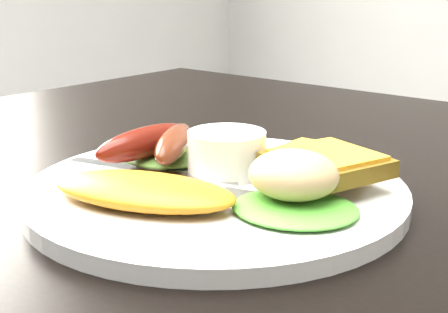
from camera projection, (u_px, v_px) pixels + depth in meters
dining_table at (383, 218)px, 0.50m from camera, size 1.20×0.80×0.04m
plate at (216, 191)px, 0.48m from camera, size 0.29×0.29×0.01m
lettuce_left at (167, 153)px, 0.55m from camera, size 0.11×0.10×0.01m
lettuce_right at (295, 208)px, 0.42m from camera, size 0.11×0.10×0.01m
omelette at (143, 191)px, 0.44m from camera, size 0.15×0.11×0.02m
sausage_a at (145, 142)px, 0.52m from camera, size 0.03×0.11×0.03m
sausage_b at (174, 143)px, 0.52m from camera, size 0.07×0.10×0.02m
ramekin at (227, 154)px, 0.50m from camera, size 0.07×0.07×0.04m
toast_a at (314, 164)px, 0.51m from camera, size 0.08×0.08×0.01m
toast_b at (326, 165)px, 0.46m from camera, size 0.09×0.09×0.01m
potato_salad at (294, 175)px, 0.43m from camera, size 0.07×0.07×0.03m
fork at (150, 172)px, 0.50m from camera, size 0.15×0.05×0.00m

